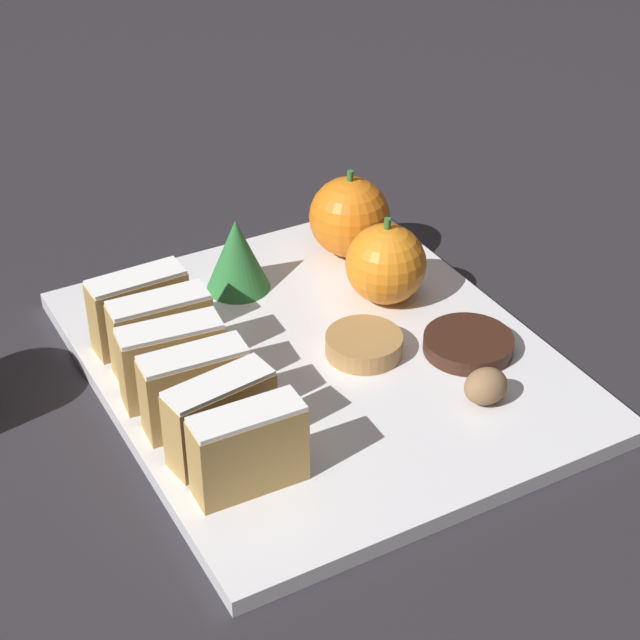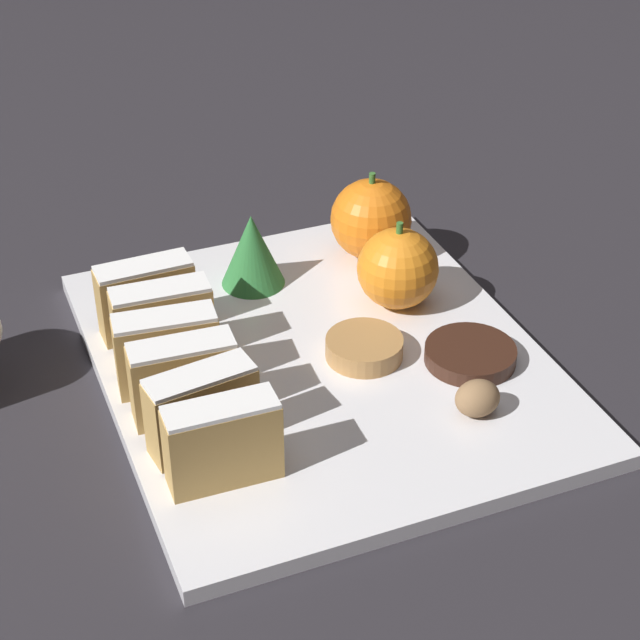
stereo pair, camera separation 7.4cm
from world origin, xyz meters
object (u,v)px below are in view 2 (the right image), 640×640
orange_near (398,268)px  walnut (477,398)px  orange_far (371,219)px  chocolate_cookie (470,354)px

orange_near → walnut: size_ratio=2.27×
orange_far → chocolate_cookie: orange_far is taller
orange_far → walnut: (-0.02, -0.21, -0.02)m
orange_near → walnut: 0.14m
walnut → orange_near: bearing=86.6°
orange_near → walnut: bearing=-93.4°
chocolate_cookie → walnut: bearing=-114.6°
orange_near → chocolate_cookie: (0.02, -0.09, -0.03)m
orange_near → chocolate_cookie: size_ratio=1.08×
walnut → chocolate_cookie: walnut is taller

